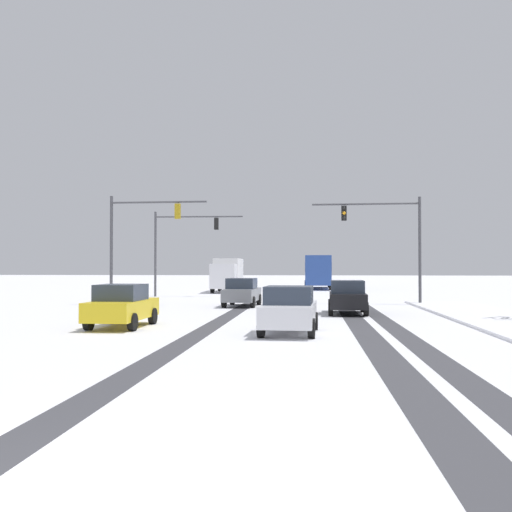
# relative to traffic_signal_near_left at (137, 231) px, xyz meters

# --- Properties ---
(ground_plane) EXTENTS (300.00, 300.00, 0.00)m
(ground_plane) POSITION_rel_traffic_signal_near_left_xyz_m (7.61, -28.17, -4.42)
(ground_plane) COLOR white
(wheel_track_left_lane) EXTENTS (0.89, 35.42, 0.01)m
(wheel_track_left_lane) POSITION_rel_traffic_signal_near_left_xyz_m (12.12, -12.07, -4.41)
(wheel_track_left_lane) COLOR #424247
(wheel_track_left_lane) RESTS_ON ground
(wheel_track_right_lane) EXTENTS (0.78, 35.42, 0.01)m
(wheel_track_right_lane) POSITION_rel_traffic_signal_near_left_xyz_m (13.32, -12.07, -4.41)
(wheel_track_right_lane) COLOR #424247
(wheel_track_right_lane) RESTS_ON ground
(wheel_track_center) EXTENTS (0.79, 35.42, 0.01)m
(wheel_track_center) POSITION_rel_traffic_signal_near_left_xyz_m (6.47, -12.07, -4.41)
(wheel_track_center) COLOR #424247
(wheel_track_center) RESTS_ON ground
(traffic_signal_near_left) EXTENTS (5.87, 0.38, 6.50)m
(traffic_signal_near_left) POSITION_rel_traffic_signal_near_left_xyz_m (0.00, 0.00, 0.00)
(traffic_signal_near_left) COLOR #47474C
(traffic_signal_near_left) RESTS_ON ground
(traffic_signal_near_right) EXTENTS (6.54, 0.38, 6.50)m
(traffic_signal_near_right) POSITION_rel_traffic_signal_near_left_xyz_m (14.99, 2.07, 0.04)
(traffic_signal_near_right) COLOR #47474C
(traffic_signal_near_right) RESTS_ON ground
(traffic_signal_far_left) EXTENTS (6.82, 0.46, 6.50)m
(traffic_signal_far_left) POSITION_rel_traffic_signal_near_left_xyz_m (0.31, 10.09, 0.06)
(traffic_signal_far_left) COLOR #47474C
(traffic_signal_far_left) RESTS_ON ground
(car_grey_lead) EXTENTS (1.99, 4.18, 1.62)m
(car_grey_lead) POSITION_rel_traffic_signal_near_left_xyz_m (6.31, -0.43, -3.60)
(car_grey_lead) COLOR slate
(car_grey_lead) RESTS_ON ground
(car_black_second) EXTENTS (1.93, 4.15, 1.62)m
(car_black_second) POSITION_rel_traffic_signal_near_left_xyz_m (12.01, -5.39, -3.60)
(car_black_second) COLOR black
(car_black_second) RESTS_ON ground
(car_yellow_cab_third) EXTENTS (1.88, 4.12, 1.62)m
(car_yellow_cab_third) POSITION_rel_traffic_signal_near_left_xyz_m (3.18, -12.46, -3.60)
(car_yellow_cab_third) COLOR yellow
(car_yellow_cab_third) RESTS_ON ground
(car_white_fourth) EXTENTS (1.98, 4.18, 1.62)m
(car_white_fourth) POSITION_rel_traffic_signal_near_left_xyz_m (9.52, -13.98, -3.60)
(car_white_fourth) COLOR silver
(car_white_fourth) RESTS_ON ground
(bus_oncoming) EXTENTS (2.77, 11.03, 3.38)m
(bus_oncoming) POSITION_rel_traffic_signal_near_left_xyz_m (11.07, 27.37, -2.42)
(bus_oncoming) COLOR #284793
(bus_oncoming) RESTS_ON ground
(box_truck_delivery) EXTENTS (2.40, 7.44, 3.02)m
(box_truck_delivery) POSITION_rel_traffic_signal_near_left_xyz_m (2.81, 18.27, -2.78)
(box_truck_delivery) COLOR silver
(box_truck_delivery) RESTS_ON ground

